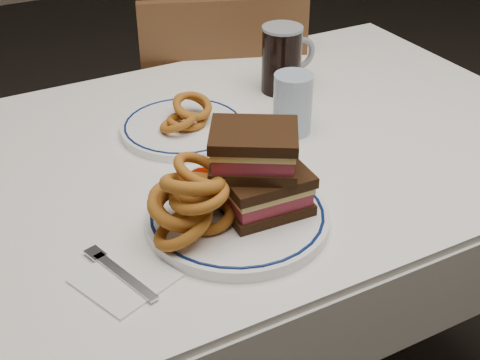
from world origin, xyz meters
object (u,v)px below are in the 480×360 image
chair_far (221,129)px  reuben_sandwich (259,170)px  beer_mug (283,58)px  far_plate (184,127)px  main_plate (237,217)px

chair_far → reuben_sandwich: size_ratio=5.28×
beer_mug → far_plate: beer_mug is taller
main_plate → reuben_sandwich: 0.09m
chair_far → reuben_sandwich: 0.87m
beer_mug → far_plate: bearing=-164.9°
far_plate → main_plate: bearing=-99.0°
beer_mug → reuben_sandwich: bearing=-125.9°
main_plate → far_plate: (0.05, 0.32, -0.00)m
beer_mug → far_plate: 0.29m
reuben_sandwich → beer_mug: reuben_sandwich is taller
beer_mug → chair_far: bearing=87.2°
reuben_sandwich → far_plate: 0.33m
far_plate → chair_far: bearing=54.9°
chair_far → beer_mug: size_ratio=6.08×
chair_far → reuben_sandwich: bearing=-112.4°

